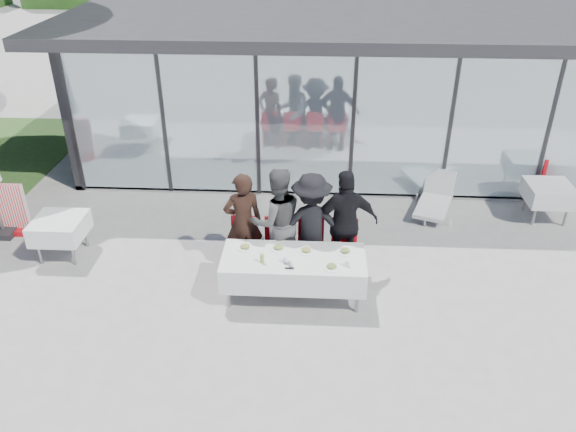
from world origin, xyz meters
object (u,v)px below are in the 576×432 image
object	(u,v)px
plate_a	(245,247)
spare_chair_a	(553,180)
plate_b	(278,248)
spare_table_right	(548,193)
plate_extra	(332,267)
diner_chair_a	(244,241)
juice_bottle	(262,259)
diner_chair_b	(277,242)
diner_b	(277,221)
diner_d	(345,223)
diner_c	(311,224)
plate_c	(306,250)
spare_chair_b	(540,172)
dining_table	(294,268)
diner_a	(243,223)
folded_eyeglasses	(289,268)
spare_table_left	(60,228)
lounger	(435,198)
diner_chair_c	(311,243)
plate_d	(345,251)

from	to	relation	value
plate_a	spare_chair_a	world-z (taller)	spare_chair_a
plate_b	spare_table_right	world-z (taller)	plate_b
plate_b	plate_extra	xyz separation A→B (m)	(0.84, -0.49, 0.00)
diner_chair_a	juice_bottle	world-z (taller)	diner_chair_a
diner_chair_b	plate_a	distance (m)	0.76
diner_chair_a	plate_b	size ratio (longest dim) A/B	3.71
spare_table_right	plate_a	bearing A→B (deg)	-155.28
diner_b	plate_extra	world-z (taller)	diner_b
plate_b	spare_table_right	size ratio (longest dim) A/B	0.31
diner_chair_b	diner_d	xyz separation A→B (m)	(1.13, 0.02, 0.41)
plate_b	plate_extra	bearing A→B (deg)	-30.00
diner_c	plate_c	world-z (taller)	diner_c
diner_c	spare_chair_b	distance (m)	5.77
dining_table	spare_chair_b	xyz separation A→B (m)	(5.10, 3.87, -0.00)
dining_table	diner_a	bearing A→B (deg)	139.06
diner_c	plate_a	bearing A→B (deg)	23.18
plate_a	folded_eyeglasses	distance (m)	0.91
diner_chair_b	juice_bottle	world-z (taller)	diner_chair_b
diner_d	folded_eyeglasses	xyz separation A→B (m)	(-0.87, -1.09, -0.19)
diner_chair_a	plate_b	xyz separation A→B (m)	(0.63, -0.54, 0.24)
diner_b	plate_c	bearing A→B (deg)	110.45
spare_table_left	spare_table_right	world-z (taller)	same
plate_b	spare_table_right	distance (m)	5.81
folded_eyeglasses	plate_a	bearing A→B (deg)	144.26
diner_a	plate_extra	xyz separation A→B (m)	(1.47, -1.04, -0.13)
plate_b	diner_a	bearing A→B (deg)	138.78
diner_d	folded_eyeglasses	size ratio (longest dim) A/B	13.48
diner_chair_a	spare_chair_a	xyz separation A→B (m)	(6.12, 2.73, 0.00)
diner_b	diner_d	bearing A→B (deg)	160.64
diner_a	folded_eyeglasses	bearing A→B (deg)	108.77
diner_d	plate_b	bearing A→B (deg)	15.65
spare_chair_b	lounger	size ratio (longest dim) A/B	0.67
diner_d	plate_extra	size ratio (longest dim) A/B	7.18
diner_b	lounger	xyz separation A→B (m)	(3.10, 2.32, -0.69)
folded_eyeglasses	spare_table_right	size ratio (longest dim) A/B	0.16
dining_table	spare_chair_a	bearing A→B (deg)	33.58
plate_c	juice_bottle	distance (m)	0.75
diner_chair_b	plate_extra	bearing A→B (deg)	-48.62
diner_chair_a	diner_chair_c	bearing A→B (deg)	0.00
diner_chair_b	plate_extra	world-z (taller)	diner_chair_b
plate_b	diner_chair_c	bearing A→B (deg)	46.55
spare_table_right	spare_chair_b	size ratio (longest dim) A/B	0.88
spare_table_left	diner_c	bearing A→B (deg)	-2.81
plate_a	folded_eyeglasses	xyz separation A→B (m)	(0.74, -0.53, -0.02)
plate_d	plate_a	bearing A→B (deg)	178.73
spare_table_right	spare_table_left	bearing A→B (deg)	-168.50
plate_b	lounger	bearing A→B (deg)	43.35
plate_b	diner_c	bearing A→B (deg)	47.36
diner_b	plate_d	world-z (taller)	diner_b
plate_c	lounger	world-z (taller)	plate_c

